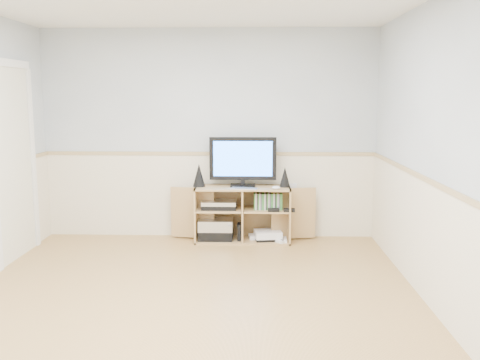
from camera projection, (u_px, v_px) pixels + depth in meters
The scene contains 11 objects.
room at pixel (180, 157), 4.33m from camera, with size 4.04×4.54×2.54m.
media_cabinet at pixel (243, 212), 6.37m from camera, with size 1.74×0.42×0.65m.
monitor at pixel (243, 160), 6.27m from camera, with size 0.78×0.18×0.58m.
speaker_left at pixel (199, 175), 6.29m from camera, with size 0.15×0.15×0.27m, color black.
speaker_right at pixel (285, 177), 6.26m from camera, with size 0.13×0.13×0.23m, color black.
keyboard at pixel (244, 189), 6.13m from camera, with size 0.30×0.12×0.01m, color silver.
mouse at pixel (276, 188), 6.12m from camera, with size 0.10×0.06×0.04m, color white.
av_components at pixel (217, 223), 6.35m from camera, with size 0.50×0.30×0.47m.
game_consoles at pixel (267, 235), 6.34m from camera, with size 0.46×0.30×0.11m.
game_cases at pixel (268, 201), 6.27m from camera, with size 0.33×0.14×0.19m, color #3F8C3F.
wall_outlet at pixel (292, 188), 6.48m from camera, with size 0.12×0.03×0.12m, color white.
Camera 1 is at (0.56, -4.17, 1.71)m, focal length 40.00 mm.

